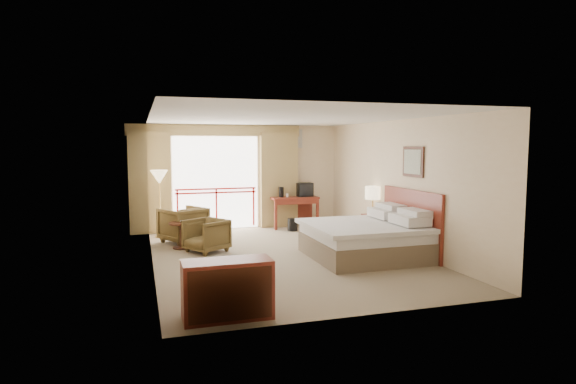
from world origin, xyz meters
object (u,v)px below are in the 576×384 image
object	(u,v)px
table_lamp	(373,193)
wastebasket	(293,225)
desk	(293,203)
tv	(305,190)
side_table	(181,231)
bed	(367,238)
armchair_near	(207,252)
armchair_far	(183,242)
floor_lamp	(159,180)
dresser	(227,289)
nightstand	(373,228)

from	to	relation	value
table_lamp	wastebasket	bearing A→B (deg)	129.43
desk	wastebasket	size ratio (longest dim) A/B	3.88
desk	tv	xyz separation A→B (m)	(0.30, -0.06, 0.36)
wastebasket	side_table	bearing A→B (deg)	-155.76
bed	side_table	size ratio (longest dim) A/B	3.85
bed	armchair_near	xyz separation A→B (m)	(-2.92, 1.41, -0.38)
desk	armchair_far	size ratio (longest dim) A/B	1.42
side_table	floor_lamp	xyz separation A→B (m)	(-0.36, 1.46, 0.99)
bed	dresser	xyz separation A→B (m)	(-3.17, -2.48, -0.00)
nightstand	tv	size ratio (longest dim) A/B	1.47
table_lamp	nightstand	bearing A→B (deg)	-90.00
side_table	armchair_near	bearing A→B (deg)	-46.25
wastebasket	side_table	world-z (taller)	side_table
table_lamp	side_table	world-z (taller)	table_lamp
dresser	side_table	bearing A→B (deg)	89.03
table_lamp	desk	xyz separation A→B (m)	(-1.18, 2.26, -0.45)
nightstand	tv	distance (m)	2.52
wastebasket	floor_lamp	world-z (taller)	floor_lamp
armchair_far	armchair_near	size ratio (longest dim) A/B	1.18
nightstand	side_table	bearing A→B (deg)	178.57
nightstand	floor_lamp	distance (m)	5.12
armchair_far	dresser	xyz separation A→B (m)	(0.11, -5.02, 0.37)
floor_lamp	table_lamp	bearing A→B (deg)	-21.68
bed	dresser	distance (m)	4.03
table_lamp	dresser	size ratio (longest dim) A/B	0.56
nightstand	table_lamp	distance (m)	0.79
bed	table_lamp	distance (m)	1.89
nightstand	side_table	distance (m)	4.29
bed	armchair_far	xyz separation A→B (m)	(-3.28, 2.54, -0.38)
wastebasket	armchair_near	size ratio (longest dim) A/B	0.43
bed	armchair_far	size ratio (longest dim) A/B	2.41
tv	dresser	world-z (taller)	tv
nightstand	armchair_far	world-z (taller)	nightstand
tv	floor_lamp	size ratio (longest dim) A/B	0.25
desk	floor_lamp	distance (m)	3.55
nightstand	wastebasket	bearing A→B (deg)	132.99
desk	armchair_far	bearing A→B (deg)	-161.21
table_lamp	dresser	bearing A→B (deg)	-135.49
wastebasket	armchair_far	xyz separation A→B (m)	(-2.79, -0.66, -0.16)
desk	floor_lamp	world-z (taller)	floor_lamp
nightstand	wastebasket	xyz separation A→B (m)	(-1.39, 1.73, -0.14)
desk	side_table	world-z (taller)	desk
bed	wastebasket	distance (m)	3.24
table_lamp	wastebasket	xyz separation A→B (m)	(-1.39, 1.68, -0.92)
desk	side_table	distance (m)	3.62
tv	armchair_near	distance (m)	3.85
bed	dresser	bearing A→B (deg)	-141.94
wastebasket	table_lamp	bearing A→B (deg)	-50.57
armchair_far	floor_lamp	world-z (taller)	floor_lamp
nightstand	armchair_far	bearing A→B (deg)	169.88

